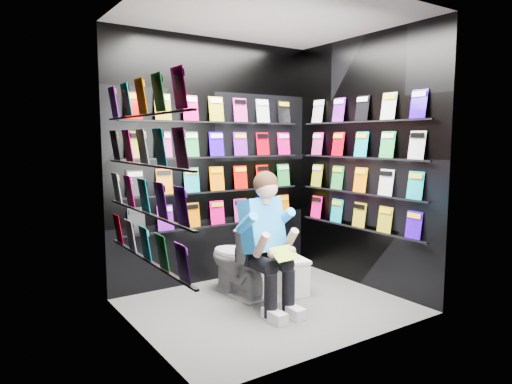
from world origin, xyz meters
TOP-DOWN VIEW (x-y plane):
  - floor at (0.00, 0.00)m, footprint 2.40×2.40m
  - ceiling at (0.00, 0.00)m, footprint 2.40×2.40m
  - wall_back at (0.00, 1.00)m, footprint 2.40×0.04m
  - wall_front at (0.00, -1.00)m, footprint 2.40×0.04m
  - wall_left at (-1.20, 0.00)m, footprint 0.04×2.00m
  - wall_right at (1.20, 0.00)m, footprint 0.04×2.00m
  - comics_back at (0.00, 0.97)m, footprint 2.10×0.06m
  - comics_left at (-1.17, 0.00)m, footprint 0.06×1.70m
  - comics_right at (1.17, 0.00)m, footprint 0.06×1.70m
  - toilet at (-0.07, 0.41)m, footprint 0.48×0.78m
  - longbox at (0.42, 0.22)m, footprint 0.31×0.47m
  - longbox_lid at (0.42, 0.22)m, footprint 0.34×0.49m
  - reader at (-0.07, 0.03)m, footprint 0.55×0.77m
  - held_comic at (-0.07, -0.32)m, footprint 0.25×0.16m

SIDE VIEW (x-z plane):
  - floor at x=0.00m, z-range 0.00..0.00m
  - longbox at x=0.42m, z-range 0.00..0.32m
  - longbox_lid at x=0.42m, z-range 0.32..0.36m
  - toilet at x=-0.07m, z-range 0.00..0.73m
  - held_comic at x=-0.07m, z-range 0.53..0.63m
  - reader at x=-0.07m, z-range 0.08..1.43m
  - wall_back at x=0.00m, z-range 0.00..2.60m
  - wall_front at x=0.00m, z-range 0.00..2.60m
  - wall_left at x=-1.20m, z-range 0.00..2.60m
  - wall_right at x=1.20m, z-range 0.00..2.60m
  - comics_back at x=0.00m, z-range 0.62..1.99m
  - comics_left at x=-1.17m, z-range 0.62..1.99m
  - comics_right at x=1.17m, z-range 0.62..1.99m
  - ceiling at x=0.00m, z-range 2.60..2.60m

